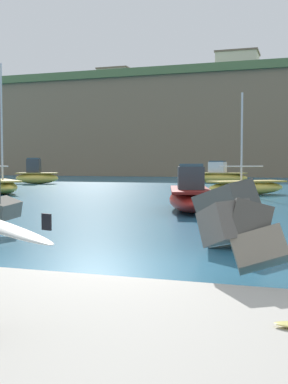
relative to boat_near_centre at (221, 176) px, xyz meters
name	(u,v)px	position (x,y,z in m)	size (l,w,h in m)	color
ground_plane	(147,267)	(5.02, -39.74, -0.72)	(400.00, 400.00, 0.00)	#235B7A
walkway_path	(39,329)	(5.02, -43.74, -0.60)	(48.00, 4.40, 0.24)	#B2ADA3
breakwater_jetty	(34,192)	(1.77, -38.34, 0.59)	(32.08, 5.85, 2.82)	slate
boat_near_centre	(221,176)	(0.00, 0.00, 0.00)	(5.56, 2.74, 2.21)	#EAC64C
boat_mid_left	(1,185)	(-10.92, -20.97, -0.19)	(5.16, 5.16, 8.32)	#EAC64C
boat_mid_right	(190,196)	(3.37, -28.72, -0.08)	(3.11, 5.86, 1.95)	maroon
boat_far_left	(247,187)	(4.45, -17.61, -0.21)	(5.17, 4.84, 6.28)	#EAC64C
boat_far_centre	(37,176)	(-16.57, -6.91, 0.06)	(4.41, 2.95, 2.49)	#EAC64C
mooring_buoy_outer	(188,186)	(-0.70, -11.39, -0.50)	(0.44, 0.44, 0.44)	yellow
headland_bluff	(221,130)	(-6.88, 42.92, 7.37)	(80.62, 43.73, 16.13)	#847056
station_building_west	(116,83)	(-31.23, 51.69, 18.50)	(6.99, 5.85, 6.15)	#B2ADA3
station_building_central	(238,68)	(-3.79, 41.29, 18.22)	(7.48, 6.15, 5.59)	beige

